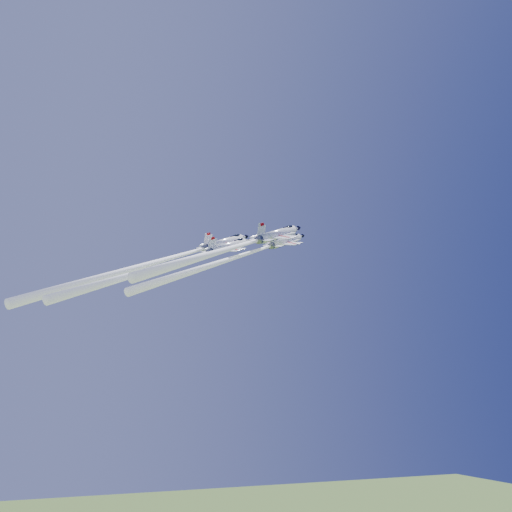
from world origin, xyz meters
name	(u,v)px	position (x,y,z in m)	size (l,w,h in m)	color
jet_lead	(237,257)	(-6.39, -5.50, 90.38)	(34.02, 24.24, 37.93)	white
jet_left	(160,261)	(-21.77, -3.93, 88.52)	(37.55, 26.74, 41.70)	white
jet_right	(235,247)	(-8.52, -10.69, 91.01)	(32.45, 22.66, 31.68)	white
jet_slot	(173,263)	(-20.45, -9.95, 86.95)	(32.18, 22.78, 34.38)	white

